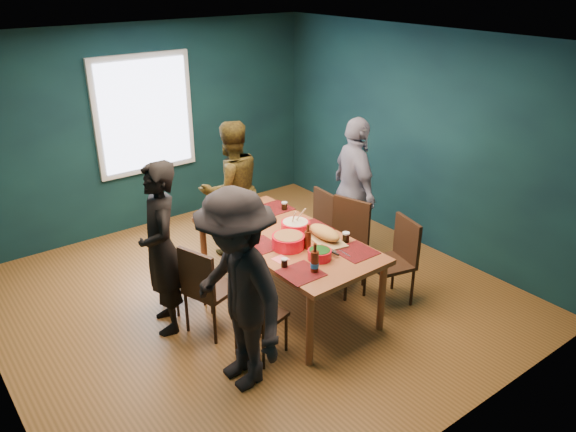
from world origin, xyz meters
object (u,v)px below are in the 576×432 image
(chair_left_near, at_px, (255,312))
(bowl_salad, at_px, (288,241))
(person_right, at_px, (355,189))
(bowl_herbs, at_px, (320,254))
(chair_right_far, at_px, (317,221))
(person_near_left, at_px, (237,291))
(chair_left_far, at_px, (174,267))
(cutting_board, at_px, (325,234))
(chair_left_mid, at_px, (205,285))
(person_far_left, at_px, (161,249))
(chair_right_near, at_px, (398,254))
(dining_table, at_px, (286,243))
(person_back, at_px, (231,189))
(bowl_dumpling, at_px, (295,226))
(chair_right_mid, at_px, (346,238))

(chair_left_near, bearing_deg, bowl_salad, 14.21)
(person_right, height_order, bowl_herbs, person_right)
(chair_right_far, bearing_deg, person_near_left, -142.03)
(chair_left_far, distance_m, cutting_board, 1.59)
(cutting_board, bearing_deg, person_near_left, -150.49)
(chair_left_mid, relative_size, person_right, 0.54)
(chair_left_near, distance_m, chair_right_far, 2.03)
(person_right, bearing_deg, bowl_herbs, 146.02)
(person_far_left, relative_size, person_near_left, 0.97)
(bowl_herbs, bearing_deg, person_right, 35.13)
(chair_left_mid, height_order, chair_right_near, chair_left_mid)
(person_far_left, bearing_deg, chair_left_far, 153.81)
(chair_left_near, relative_size, bowl_salad, 2.62)
(chair_left_near, bearing_deg, dining_table, 20.88)
(dining_table, distance_m, chair_left_far, 1.18)
(chair_left_near, height_order, chair_right_near, chair_right_near)
(chair_left_near, distance_m, person_back, 2.19)
(chair_left_near, bearing_deg, chair_left_far, 83.96)
(chair_left_mid, height_order, bowl_herbs, chair_left_mid)
(chair_right_near, distance_m, person_right, 1.14)
(bowl_dumpling, distance_m, cutting_board, 0.34)
(chair_left_near, distance_m, bowl_dumpling, 1.16)
(chair_left_mid, distance_m, chair_right_mid, 1.71)
(dining_table, bearing_deg, chair_right_near, -35.21)
(person_right, distance_m, cutting_board, 1.25)
(chair_right_far, xyz_separation_m, bowl_dumpling, (-0.75, -0.53, 0.34))
(person_near_left, distance_m, cutting_board, 1.40)
(dining_table, relative_size, chair_left_near, 2.45)
(chair_right_near, bearing_deg, bowl_salad, 171.10)
(chair_right_far, xyz_separation_m, person_back, (-0.71, 0.80, 0.33))
(dining_table, bearing_deg, person_right, 14.87)
(chair_left_mid, height_order, cutting_board, chair_left_mid)
(dining_table, bearing_deg, chair_left_near, -145.40)
(chair_right_near, xyz_separation_m, person_far_left, (-2.18, 1.04, 0.32))
(person_back, bearing_deg, person_near_left, 64.24)
(dining_table, relative_size, chair_left_far, 2.53)
(chair_left_mid, distance_m, person_near_left, 0.86)
(person_near_left, xyz_separation_m, bowl_herbs, (1.03, 0.17, -0.06))
(person_near_left, bearing_deg, chair_right_near, 93.70)
(chair_left_far, relative_size, chair_right_far, 0.95)
(person_right, bearing_deg, chair_left_far, 104.75)
(bowl_salad, bearing_deg, person_right, 21.99)
(chair_right_far, bearing_deg, person_back, 135.85)
(chair_right_near, height_order, person_near_left, person_near_left)
(bowl_salad, relative_size, bowl_dumpling, 1.09)
(chair_left_far, height_order, chair_left_mid, chair_left_mid)
(chair_left_near, xyz_separation_m, chair_right_mid, (1.54, 0.48, 0.09))
(person_far_left, relative_size, person_back, 1.03)
(bowl_dumpling, relative_size, cutting_board, 0.45)
(chair_left_near, relative_size, bowl_dumpling, 2.85)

